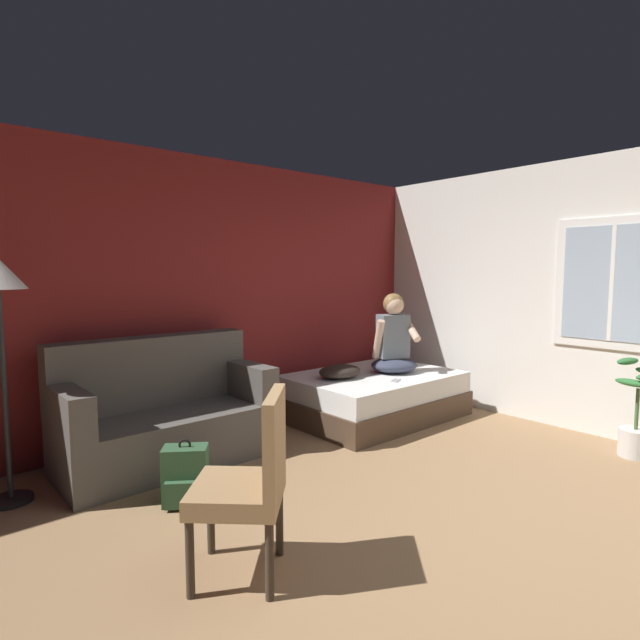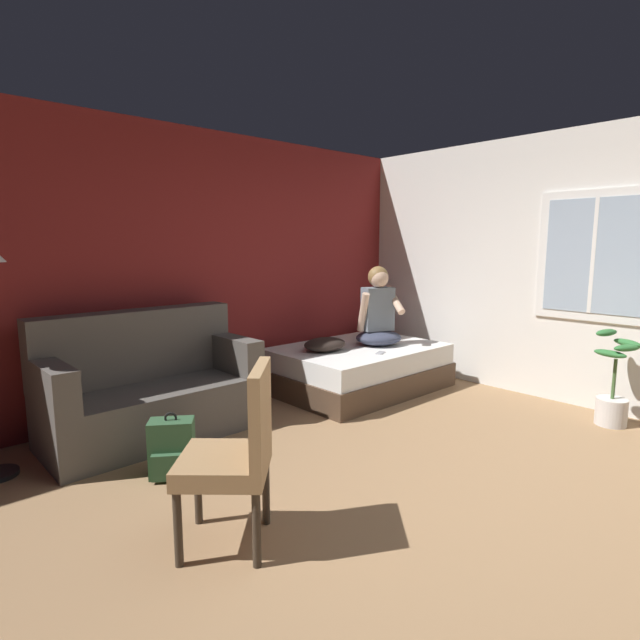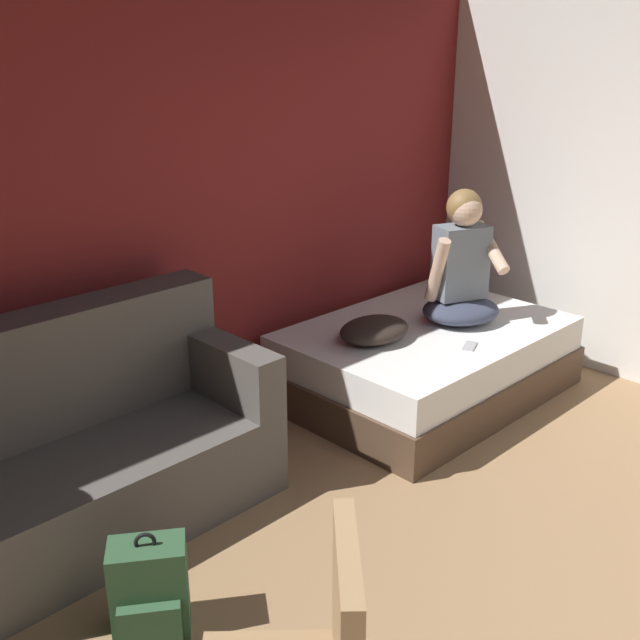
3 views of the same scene
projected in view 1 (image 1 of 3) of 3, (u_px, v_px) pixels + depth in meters
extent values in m
plane|color=#93704C|center=(497.00, 557.00, 2.80)|extent=(40.00, 40.00, 0.00)
cube|color=maroon|center=(215.00, 296.00, 5.06)|extent=(10.29, 0.16, 2.70)
cube|color=white|center=(612.00, 283.00, 4.66)|extent=(0.02, 1.04, 1.24)
cube|color=#9EB2C6|center=(612.00, 283.00, 4.65)|extent=(0.01, 0.88, 1.08)
cube|color=white|center=(612.00, 283.00, 4.65)|extent=(0.01, 0.04, 1.08)
cube|color=#4C3828|center=(374.00, 405.00, 5.49)|extent=(1.84, 1.30, 0.26)
cube|color=white|center=(374.00, 384.00, 5.47)|extent=(1.79, 1.26, 0.22)
cube|color=#514C47|center=(169.00, 438.00, 4.14)|extent=(1.71, 0.81, 0.44)
cube|color=#514C47|center=(152.00, 371.00, 4.32)|extent=(1.70, 0.25, 0.60)
cube|color=#514C47|center=(67.00, 410.00, 3.61)|extent=(0.19, 0.80, 0.32)
cube|color=#514C47|center=(246.00, 380.00, 4.60)|extent=(0.19, 0.80, 0.32)
cylinder|color=#382D23|center=(211.00, 519.00, 2.82)|extent=(0.04, 0.04, 0.40)
cylinder|color=#382D23|center=(190.00, 559.00, 2.43)|extent=(0.04, 0.04, 0.40)
cylinder|color=#382D23|center=(279.00, 521.00, 2.81)|extent=(0.04, 0.04, 0.40)
cylinder|color=#382D23|center=(270.00, 561.00, 2.42)|extent=(0.04, 0.04, 0.40)
cube|color=#9E7A51|center=(237.00, 493.00, 2.60)|extent=(0.65, 0.65, 0.10)
cube|color=#9E7A51|center=(275.00, 439.00, 2.56)|extent=(0.36, 0.38, 0.48)
ellipsoid|color=#383D51|center=(394.00, 365.00, 5.53)|extent=(0.65, 0.60, 0.16)
cube|color=slate|center=(393.00, 336.00, 5.53)|extent=(0.38, 0.31, 0.48)
cylinder|color=#DBB293|center=(378.00, 339.00, 5.43)|extent=(0.15, 0.23, 0.44)
cylinder|color=#DBB293|center=(410.00, 327.00, 5.50)|extent=(0.22, 0.38, 0.29)
sphere|color=#DBB293|center=(394.00, 305.00, 5.48)|extent=(0.21, 0.21, 0.21)
ellipsoid|color=olive|center=(393.00, 304.00, 5.50)|extent=(0.29, 0.29, 0.23)
cube|color=#2D5133|center=(186.00, 475.00, 3.43)|extent=(0.35, 0.32, 0.40)
cube|color=#2D5133|center=(183.00, 495.00, 3.33)|extent=(0.23, 0.18, 0.18)
torus|color=black|center=(185.00, 445.00, 3.41)|extent=(0.08, 0.06, 0.09)
ellipsoid|color=#2D231E|center=(340.00, 371.00, 5.23)|extent=(0.50, 0.39, 0.14)
cube|color=#B7B7BC|center=(396.00, 381.00, 5.09)|extent=(0.16, 0.12, 0.01)
cylinder|color=black|center=(11.00, 500.00, 3.47)|extent=(0.28, 0.28, 0.03)
cylinder|color=black|center=(5.00, 396.00, 3.39)|extent=(0.04, 0.04, 1.45)
cylinder|color=silver|center=(635.00, 443.00, 4.31)|extent=(0.26, 0.26, 0.24)
cylinder|color=#426033|center=(637.00, 409.00, 4.28)|extent=(0.03, 0.03, 0.36)
ellipsoid|color=#2D6B33|center=(632.00, 383.00, 4.21)|extent=(0.15, 0.29, 0.06)
ellipsoid|color=#2D6B33|center=(628.00, 361.00, 4.33)|extent=(0.29, 0.15, 0.06)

